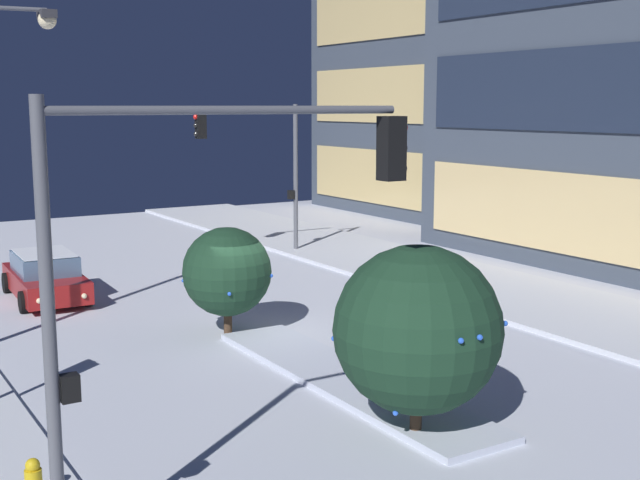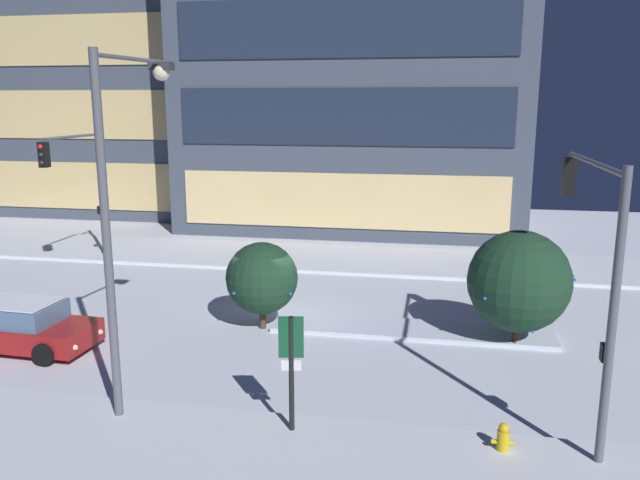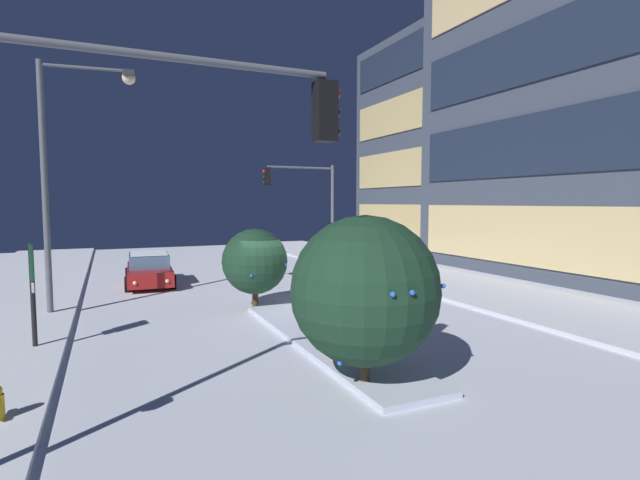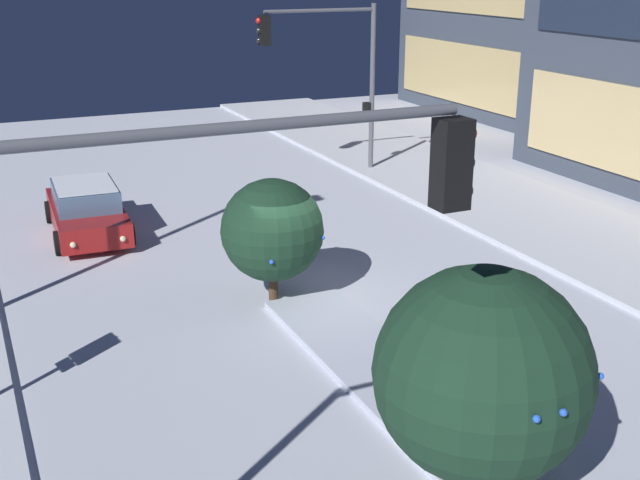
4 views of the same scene
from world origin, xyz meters
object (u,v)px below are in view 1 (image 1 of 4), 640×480
traffic_light_corner_far_left (258,152)px  decorated_tree_left_of_median (418,329)px  car_near (45,277)px  traffic_light_corner_near_right (208,231)px  decorated_tree_median (227,272)px

traffic_light_corner_far_left → decorated_tree_left_of_median: (17.89, -6.08, -2.14)m
car_near → traffic_light_corner_far_left: traffic_light_corner_far_left is taller
traffic_light_corner_near_right → decorated_tree_median: (-8.94, 4.47, -2.59)m
traffic_light_corner_far_left → car_near: bearing=19.1°
car_near → traffic_light_corner_far_left: size_ratio=0.79×
traffic_light_corner_far_left → traffic_light_corner_near_right: bearing=60.7°
car_near → traffic_light_corner_near_right: (15.65, -1.37, 3.58)m
traffic_light_corner_near_right → car_near: bearing=85.0°
traffic_light_corner_far_left → decorated_tree_median: (9.88, -6.08, -2.46)m
car_near → traffic_light_corner_near_right: bearing=-2.5°
decorated_tree_left_of_median → traffic_light_corner_far_left: bearing=161.2°
car_near → traffic_light_corner_near_right: 16.11m
decorated_tree_median → decorated_tree_left_of_median: bearing=-0.0°
car_near → decorated_tree_median: bearing=27.3°
decorated_tree_median → traffic_light_corner_near_right: bearing=-26.5°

